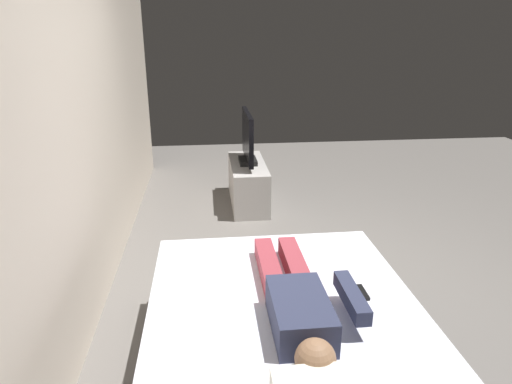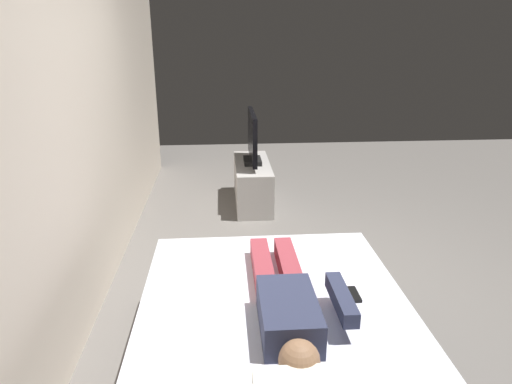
% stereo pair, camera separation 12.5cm
% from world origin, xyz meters
% --- Properties ---
extents(ground_plane, '(10.00, 10.00, 0.00)m').
position_xyz_m(ground_plane, '(0.00, 0.00, 0.00)').
color(ground_plane, slate).
extents(back_wall, '(6.40, 0.10, 2.80)m').
position_xyz_m(back_wall, '(0.40, 1.63, 1.40)').
color(back_wall, beige).
rests_on(back_wall, ground).
extents(bed, '(2.09, 1.56, 0.54)m').
position_xyz_m(bed, '(-1.09, 0.38, 0.26)').
color(bed, '#333338').
rests_on(bed, ground).
extents(person, '(1.26, 0.46, 0.18)m').
position_xyz_m(person, '(-1.06, 0.33, 0.62)').
color(person, '#2D334C').
rests_on(person, bed).
extents(remote, '(0.15, 0.04, 0.02)m').
position_xyz_m(remote, '(-0.91, -0.08, 0.55)').
color(remote, black).
rests_on(remote, bed).
extents(tv_stand, '(1.10, 0.40, 0.50)m').
position_xyz_m(tv_stand, '(1.99, 0.30, 0.25)').
color(tv_stand, '#B7B2AD').
rests_on(tv_stand, ground).
extents(tv, '(0.88, 0.20, 0.59)m').
position_xyz_m(tv, '(1.99, 0.30, 0.78)').
color(tv, black).
rests_on(tv, tv_stand).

